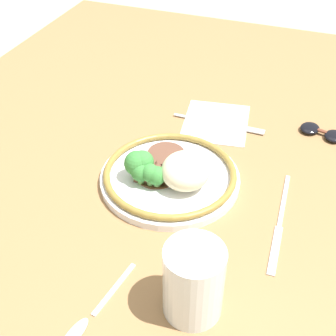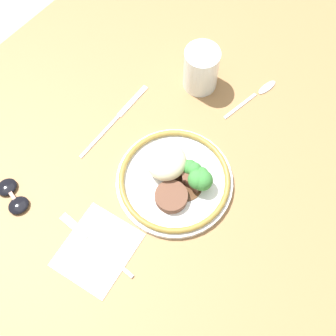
% 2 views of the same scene
% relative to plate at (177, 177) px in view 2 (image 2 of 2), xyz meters
% --- Properties ---
extents(ground_plane, '(8.00, 8.00, 0.00)m').
position_rel_plate_xyz_m(ground_plane, '(-0.01, -0.01, -0.06)').
color(ground_plane, tan).
extents(dining_table, '(1.52, 1.14, 0.04)m').
position_rel_plate_xyz_m(dining_table, '(-0.01, -0.01, -0.04)').
color(dining_table, olive).
rests_on(dining_table, ground).
extents(napkin, '(0.17, 0.15, 0.00)m').
position_rel_plate_xyz_m(napkin, '(-0.21, 0.03, -0.02)').
color(napkin, silver).
rests_on(napkin, dining_table).
extents(plate, '(0.24, 0.24, 0.07)m').
position_rel_plate_xyz_m(plate, '(0.00, 0.00, 0.00)').
color(plate, white).
rests_on(plate, dining_table).
extents(juice_glass, '(0.08, 0.08, 0.11)m').
position_rel_plate_xyz_m(juice_glass, '(0.23, 0.12, 0.03)').
color(juice_glass, '#F4AD19').
rests_on(juice_glass, dining_table).
extents(fork, '(0.02, 0.19, 0.00)m').
position_rel_plate_xyz_m(fork, '(-0.21, 0.05, -0.02)').
color(fork, silver).
rests_on(fork, napkin).
extents(knife, '(0.23, 0.02, 0.00)m').
position_rel_plate_xyz_m(knife, '(0.03, 0.20, -0.02)').
color(knife, silver).
rests_on(knife, dining_table).
extents(spoon, '(0.16, 0.04, 0.01)m').
position_rel_plate_xyz_m(spoon, '(0.30, -0.00, -0.02)').
color(spoon, silver).
rests_on(spoon, dining_table).
extents(sunglasses, '(0.06, 0.10, 0.01)m').
position_rel_plate_xyz_m(sunglasses, '(-0.25, 0.24, -0.02)').
color(sunglasses, black).
rests_on(sunglasses, dining_table).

